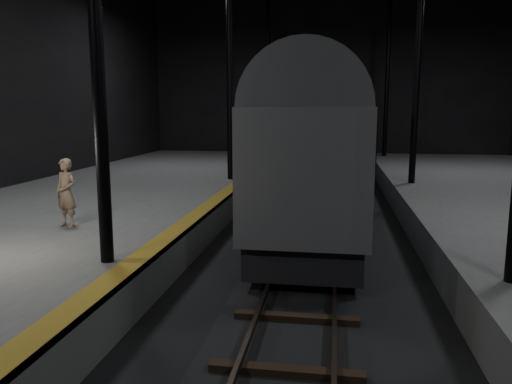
# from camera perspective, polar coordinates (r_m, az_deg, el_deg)

# --- Properties ---
(ground) EXTENTS (44.00, 44.00, 0.00)m
(ground) POSITION_cam_1_polar(r_m,az_deg,el_deg) (13.66, 5.93, -7.65)
(ground) COLOR black
(ground) RESTS_ON ground
(platform_left) EXTENTS (9.00, 43.80, 1.00)m
(platform_left) POSITION_cam_1_polar(r_m,az_deg,el_deg) (15.78, -22.45, -4.12)
(platform_left) COLOR #535351
(platform_left) RESTS_ON ground
(tactile_strip) EXTENTS (0.50, 43.80, 0.01)m
(tactile_strip) POSITION_cam_1_polar(r_m,az_deg,el_deg) (13.94, -7.48, -3.06)
(tactile_strip) COLOR olive
(tactile_strip) RESTS_ON platform_left
(track) EXTENTS (2.40, 43.00, 0.24)m
(track) POSITION_cam_1_polar(r_m,az_deg,el_deg) (13.64, 5.93, -7.38)
(track) COLOR #3F3328
(track) RESTS_ON ground
(train) EXTENTS (3.00, 20.02, 5.35)m
(train) POSITION_cam_1_polar(r_m,az_deg,el_deg) (20.17, 7.18, 6.50)
(train) COLOR #AAACB3
(train) RESTS_ON ground
(woman) EXTENTS (0.75, 0.62, 1.77)m
(woman) POSITION_cam_1_polar(r_m,az_deg,el_deg) (13.71, -20.87, -0.08)
(woman) COLOR #98795D
(woman) RESTS_ON platform_left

